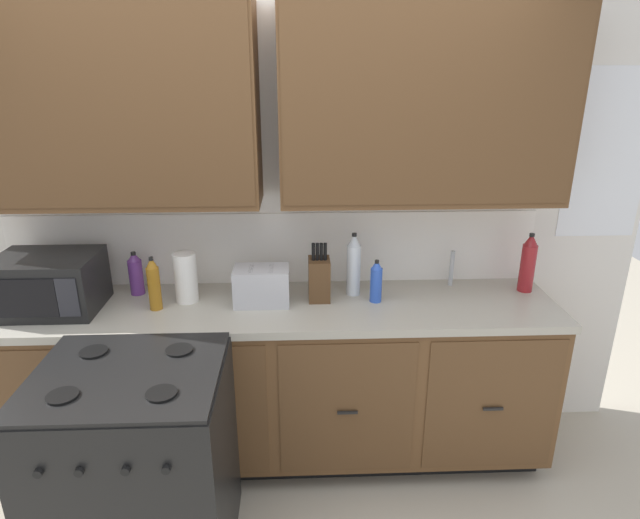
{
  "coord_description": "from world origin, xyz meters",
  "views": [
    {
      "loc": [
        0.14,
        -2.19,
        2.09
      ],
      "look_at": [
        0.24,
        0.27,
        1.19
      ],
      "focal_mm": 29.85,
      "sensor_mm": 36.0,
      "label": 1
    }
  ],
  "objects_px": {
    "bottle_clear": "(354,265)",
    "bottle_red": "(528,263)",
    "bottle_blue": "(376,281)",
    "microwave": "(49,283)",
    "bottle_violet": "(136,274)",
    "toaster": "(262,286)",
    "stove_range": "(139,467)",
    "knife_block": "(319,278)",
    "bottle_amber": "(154,284)",
    "paper_towel_roll": "(186,277)"
  },
  "relations": [
    {
      "from": "knife_block",
      "to": "bottle_violet",
      "type": "bearing_deg",
      "value": 173.57
    },
    {
      "from": "bottle_blue",
      "to": "bottle_red",
      "type": "xyz_separation_m",
      "value": [
        0.83,
        0.1,
        0.05
      ]
    },
    {
      "from": "knife_block",
      "to": "bottle_violet",
      "type": "distance_m",
      "value": 0.97
    },
    {
      "from": "microwave",
      "to": "bottle_violet",
      "type": "relative_size",
      "value": 2.04
    },
    {
      "from": "bottle_clear",
      "to": "bottle_blue",
      "type": "relative_size",
      "value": 1.5
    },
    {
      "from": "bottle_red",
      "to": "bottle_violet",
      "type": "relative_size",
      "value": 1.38
    },
    {
      "from": "microwave",
      "to": "bottle_blue",
      "type": "bearing_deg",
      "value": 0.98
    },
    {
      "from": "bottle_blue",
      "to": "bottle_red",
      "type": "relative_size",
      "value": 0.7
    },
    {
      "from": "bottle_blue",
      "to": "bottle_violet",
      "type": "relative_size",
      "value": 0.96
    },
    {
      "from": "microwave",
      "to": "knife_block",
      "type": "bearing_deg",
      "value": 2.94
    },
    {
      "from": "toaster",
      "to": "stove_range",
      "type": "bearing_deg",
      "value": -127.94
    },
    {
      "from": "stove_range",
      "to": "microwave",
      "type": "relative_size",
      "value": 1.98
    },
    {
      "from": "stove_range",
      "to": "bottle_violet",
      "type": "xyz_separation_m",
      "value": [
        -0.17,
        0.79,
        0.58
      ]
    },
    {
      "from": "bottle_violet",
      "to": "stove_range",
      "type": "bearing_deg",
      "value": -78.02
    },
    {
      "from": "stove_range",
      "to": "bottle_clear",
      "type": "relative_size",
      "value": 2.8
    },
    {
      "from": "paper_towel_roll",
      "to": "bottle_clear",
      "type": "relative_size",
      "value": 0.77
    },
    {
      "from": "knife_block",
      "to": "bottle_red",
      "type": "distance_m",
      "value": 1.12
    },
    {
      "from": "stove_range",
      "to": "bottle_blue",
      "type": "height_order",
      "value": "bottle_blue"
    },
    {
      "from": "microwave",
      "to": "bottle_amber",
      "type": "distance_m",
      "value": 0.52
    },
    {
      "from": "toaster",
      "to": "bottle_amber",
      "type": "height_order",
      "value": "bottle_amber"
    },
    {
      "from": "toaster",
      "to": "bottle_blue",
      "type": "xyz_separation_m",
      "value": [
        0.59,
        -0.0,
        0.01
      ]
    },
    {
      "from": "toaster",
      "to": "bottle_red",
      "type": "xyz_separation_m",
      "value": [
        1.41,
        0.1,
        0.06
      ]
    },
    {
      "from": "bottle_red",
      "to": "bottle_clear",
      "type": "bearing_deg",
      "value": -179.6
    },
    {
      "from": "knife_block",
      "to": "bottle_blue",
      "type": "distance_m",
      "value": 0.29
    },
    {
      "from": "microwave",
      "to": "bottle_blue",
      "type": "xyz_separation_m",
      "value": [
        1.63,
        0.03,
        -0.03
      ]
    },
    {
      "from": "stove_range",
      "to": "bottle_blue",
      "type": "distance_m",
      "value": 1.39
    },
    {
      "from": "paper_towel_roll",
      "to": "bottle_violet",
      "type": "bearing_deg",
      "value": 159.9
    },
    {
      "from": "bottle_violet",
      "to": "bottle_clear",
      "type": "bearing_deg",
      "value": -2.56
    },
    {
      "from": "knife_block",
      "to": "bottle_clear",
      "type": "height_order",
      "value": "bottle_clear"
    },
    {
      "from": "toaster",
      "to": "bottle_amber",
      "type": "relative_size",
      "value": 1.02
    },
    {
      "from": "bottle_red",
      "to": "bottle_blue",
      "type": "bearing_deg",
      "value": -172.78
    },
    {
      "from": "stove_range",
      "to": "bottle_violet",
      "type": "relative_size",
      "value": 4.04
    },
    {
      "from": "stove_range",
      "to": "bottle_blue",
      "type": "xyz_separation_m",
      "value": [
        1.09,
        0.64,
        0.58
      ]
    },
    {
      "from": "toaster",
      "to": "bottle_red",
      "type": "bearing_deg",
      "value": 4.11
    },
    {
      "from": "bottle_clear",
      "to": "bottle_red",
      "type": "height_order",
      "value": "bottle_clear"
    },
    {
      "from": "knife_block",
      "to": "bottle_red",
      "type": "xyz_separation_m",
      "value": [
        1.12,
        0.06,
        0.04
      ]
    },
    {
      "from": "paper_towel_roll",
      "to": "bottle_blue",
      "type": "relative_size",
      "value": 1.15
    },
    {
      "from": "microwave",
      "to": "knife_block",
      "type": "xyz_separation_m",
      "value": [
        1.34,
        0.07,
        -0.02
      ]
    },
    {
      "from": "bottle_clear",
      "to": "paper_towel_roll",
      "type": "bearing_deg",
      "value": -176.55
    },
    {
      "from": "bottle_blue",
      "to": "bottle_amber",
      "type": "height_order",
      "value": "bottle_amber"
    },
    {
      "from": "bottle_clear",
      "to": "bottle_blue",
      "type": "bearing_deg",
      "value": -42.6
    },
    {
      "from": "knife_block",
      "to": "bottle_violet",
      "type": "relative_size",
      "value": 1.32
    },
    {
      "from": "stove_range",
      "to": "bottle_clear",
      "type": "xyz_separation_m",
      "value": [
        0.98,
        0.74,
        0.63
      ]
    },
    {
      "from": "bottle_red",
      "to": "bottle_violet",
      "type": "height_order",
      "value": "bottle_red"
    },
    {
      "from": "paper_towel_roll",
      "to": "bottle_amber",
      "type": "distance_m",
      "value": 0.17
    },
    {
      "from": "bottle_clear",
      "to": "bottle_blue",
      "type": "xyz_separation_m",
      "value": [
        0.11,
        -0.1,
        -0.05
      ]
    },
    {
      "from": "knife_block",
      "to": "paper_towel_roll",
      "type": "distance_m",
      "value": 0.68
    },
    {
      "from": "stove_range",
      "to": "microwave",
      "type": "distance_m",
      "value": 1.02
    },
    {
      "from": "microwave",
      "to": "toaster",
      "type": "distance_m",
      "value": 1.04
    },
    {
      "from": "microwave",
      "to": "bottle_red",
      "type": "distance_m",
      "value": 2.46
    }
  ]
}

